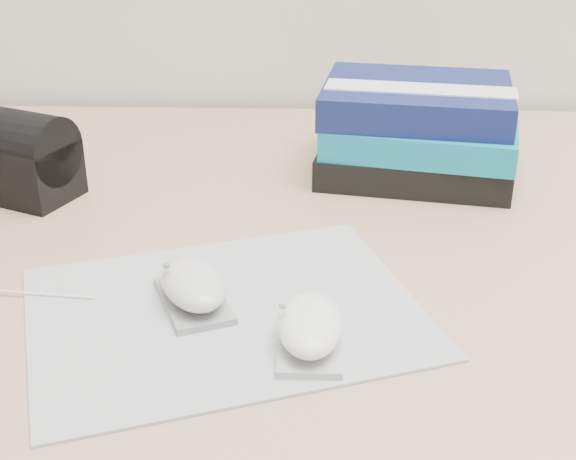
{
  "coord_description": "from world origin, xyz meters",
  "views": [
    {
      "loc": [
        -0.04,
        0.79,
        1.1
      ],
      "look_at": [
        -0.07,
        1.47,
        0.77
      ],
      "focal_mm": 50.0,
      "sensor_mm": 36.0,
      "label": 1
    }
  ],
  "objects_px": {
    "pouch": "(21,156)",
    "mouse_front": "(310,327)",
    "book_stack": "(418,130)",
    "desk": "(345,365)",
    "mouse_rear": "(193,286)"
  },
  "relations": [
    {
      "from": "pouch",
      "to": "mouse_front",
      "type": "bearing_deg",
      "value": -42.05
    },
    {
      "from": "mouse_front",
      "to": "book_stack",
      "type": "height_order",
      "value": "book_stack"
    },
    {
      "from": "desk",
      "to": "mouse_front",
      "type": "xyz_separation_m",
      "value": [
        -0.05,
        -0.3,
        0.25
      ]
    },
    {
      "from": "desk",
      "to": "book_stack",
      "type": "distance_m",
      "value": 0.31
    },
    {
      "from": "mouse_front",
      "to": "desk",
      "type": "bearing_deg",
      "value": 81.54
    },
    {
      "from": "desk",
      "to": "book_stack",
      "type": "xyz_separation_m",
      "value": [
        0.08,
        0.08,
        0.29
      ]
    },
    {
      "from": "mouse_rear",
      "to": "mouse_front",
      "type": "height_order",
      "value": "same"
    },
    {
      "from": "book_stack",
      "to": "mouse_front",
      "type": "bearing_deg",
      "value": -108.2
    },
    {
      "from": "mouse_rear",
      "to": "pouch",
      "type": "bearing_deg",
      "value": 133.94
    },
    {
      "from": "mouse_front",
      "to": "book_stack",
      "type": "xyz_separation_m",
      "value": [
        0.13,
        0.39,
        0.04
      ]
    },
    {
      "from": "mouse_front",
      "to": "pouch",
      "type": "height_order",
      "value": "pouch"
    },
    {
      "from": "desk",
      "to": "mouse_front",
      "type": "relative_size",
      "value": 17.05
    },
    {
      "from": "mouse_front",
      "to": "pouch",
      "type": "bearing_deg",
      "value": 137.95
    },
    {
      "from": "desk",
      "to": "pouch",
      "type": "bearing_deg",
      "value": -179.15
    },
    {
      "from": "desk",
      "to": "pouch",
      "type": "distance_m",
      "value": 0.47
    }
  ]
}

